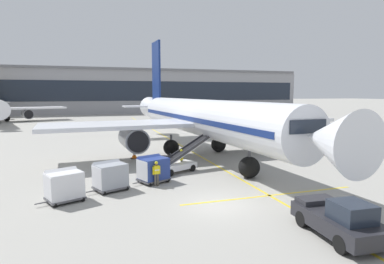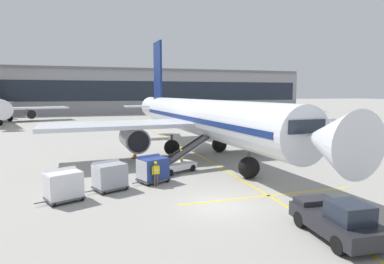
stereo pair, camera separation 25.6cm
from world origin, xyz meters
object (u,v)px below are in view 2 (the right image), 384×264
Objects in this scene: belt_loader at (178,161)px; ground_crew_by_loader at (182,158)px; baggage_cart_second at (109,175)px; ground_crew_by_carts at (156,172)px; baggage_cart_third at (63,184)px; pushback_tug at (338,220)px; safety_cone_engine_keepout at (135,155)px; parked_airplane at (199,118)px; baggage_cart_lead at (152,168)px.

ground_crew_by_loader is (0.43, 0.46, 0.16)m from belt_loader.
ground_crew_by_carts is at bearing 0.45° from baggage_cart_second.
baggage_cart_third is 0.62× the size of pushback_tug.
safety_cone_engine_keepout is (-6.37, 20.38, -0.47)m from pushback_tug.
parked_airplane is at bearing 89.23° from pushback_tug.
baggage_cart_second and baggage_cart_third have the same top height.
safety_cone_engine_keepout is (-6.64, 0.19, -3.49)m from parked_airplane.
baggage_cart_second is at bearing -160.56° from baggage_cart_lead.
ground_crew_by_carts reaches higher than safety_cone_engine_keepout.
belt_loader is 6.67m from baggage_cart_second.
belt_loader is 7.03m from safety_cone_engine_keepout.
ground_crew_by_carts is at bearing -126.19° from ground_crew_by_loader.
parked_airplane is at bearing 57.97° from belt_loader.
baggage_cart_third is 6.03m from ground_crew_by_carts.
baggage_cart_second is 10.48m from safety_cone_engine_keepout.
baggage_cart_third reaches higher than ground_crew_by_loader.
baggage_cart_lead is at bearing 92.64° from ground_crew_by_carts.
belt_loader is 3.09× the size of ground_crew_by_carts.
parked_airplane is 16.92m from baggage_cart_third.
belt_loader reaches higher than pushback_tug.
baggage_cart_third is at bearing -149.04° from belt_loader.
baggage_cart_lead reaches higher than safety_cone_engine_keepout.
ground_crew_by_loader is at bearing -62.34° from safety_cone_engine_keepout.
baggage_cart_third is (-5.80, -2.52, 0.00)m from baggage_cart_lead.
belt_loader is at bearing -122.03° from parked_airplane.
safety_cone_engine_keepout is (-0.16, 8.96, -0.65)m from baggage_cart_lead.
parked_airplane reaches higher than baggage_cart_lead.
parked_airplane is 7.35m from ground_crew_by_loader.
belt_loader is 3.58m from baggage_cart_lead.
baggage_cart_lead is 3.25m from baggage_cart_second.
pushback_tug is 2.59× the size of ground_crew_by_carts.
pushback_tug is 21.36m from safety_cone_engine_keepout.
baggage_cart_second is 3.11m from ground_crew_by_carts.
safety_cone_engine_keepout is at bearing 107.35° from pushback_tug.
ground_crew_by_loader is (6.05, 4.04, -0.00)m from baggage_cart_second.
parked_airplane is 14.24× the size of baggage_cart_lead.
safety_cone_engine_keepout is at bearing 112.78° from belt_loader.
safety_cone_engine_keepout is at bearing 117.66° from ground_crew_by_loader.
baggage_cart_second is at bearing -179.55° from ground_crew_by_carts.
pushback_tug is 12.06m from ground_crew_by_carts.
pushback_tug is (9.27, -10.34, -0.17)m from baggage_cart_second.
ground_crew_by_carts is at bearing 120.73° from pushback_tug.
baggage_cart_third is 14.95m from pushback_tug.
ground_crew_by_carts is (-2.51, -3.56, 0.16)m from belt_loader.
belt_loader is at bearing 54.81° from ground_crew_by_carts.
ground_crew_by_carts is (-6.16, 10.36, 0.17)m from pushback_tug.
parked_airplane reaches higher than ground_crew_by_loader.
ground_crew_by_loader is at bearing 102.62° from pushback_tug.
baggage_cart_second is 7.28m from ground_crew_by_loader.
baggage_cart_lead is 1.06m from ground_crew_by_carts.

